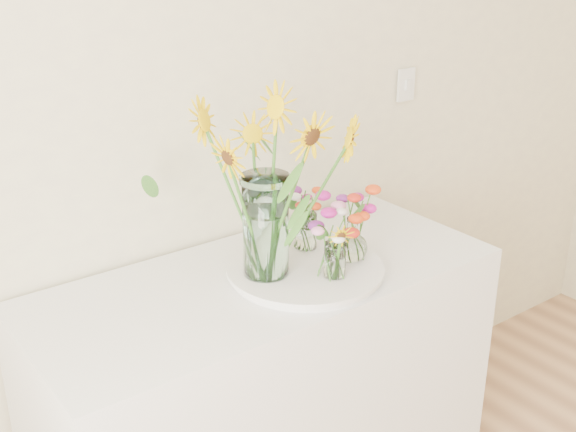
# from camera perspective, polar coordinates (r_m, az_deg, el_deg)

# --- Properties ---
(counter) EXTENTS (1.40, 0.60, 0.90)m
(counter) POSITION_cam_1_polar(r_m,az_deg,el_deg) (2.35, -1.63, -14.49)
(counter) COLOR white
(counter) RESTS_ON ground_plane
(tray) EXTENTS (0.44, 0.44, 0.02)m
(tray) POSITION_cam_1_polar(r_m,az_deg,el_deg) (2.11, 1.36, -4.41)
(tray) COLOR white
(tray) RESTS_ON counter
(mason_jar) EXTENTS (0.16, 0.16, 0.30)m
(mason_jar) POSITION_cam_1_polar(r_m,az_deg,el_deg) (2.00, -1.77, -0.80)
(mason_jar) COLOR silver
(mason_jar) RESTS_ON tray
(sunflower_bouquet) EXTENTS (0.82, 0.82, 0.55)m
(sunflower_bouquet) POSITION_cam_1_polar(r_m,az_deg,el_deg) (1.95, -1.81, 2.54)
(sunflower_bouquet) COLOR yellow
(sunflower_bouquet) RESTS_ON tray
(small_vase_a) EXTENTS (0.07, 0.07, 0.11)m
(small_vase_a) POSITION_cam_1_polar(r_m,az_deg,el_deg) (2.03, 3.73, -3.54)
(small_vase_a) COLOR white
(small_vase_a) RESTS_ON tray
(wildflower_posy_a) EXTENTS (0.21, 0.21, 0.20)m
(wildflower_posy_a) POSITION_cam_1_polar(r_m,az_deg,el_deg) (2.01, 3.76, -2.38)
(wildflower_posy_a) COLOR #EC4514
(wildflower_posy_a) RESTS_ON tray
(small_vase_b) EXTENTS (0.11, 0.11, 0.14)m
(small_vase_b) POSITION_cam_1_polar(r_m,az_deg,el_deg) (2.13, 5.07, -1.82)
(small_vase_b) COLOR white
(small_vase_b) RESTS_ON tray
(wildflower_posy_b) EXTENTS (0.19, 0.19, 0.23)m
(wildflower_posy_b) POSITION_cam_1_polar(r_m,az_deg,el_deg) (2.11, 5.11, -0.70)
(wildflower_posy_b) COLOR #EC4514
(wildflower_posy_b) RESTS_ON tray
(small_vase_c) EXTENTS (0.08, 0.08, 0.12)m
(small_vase_c) POSITION_cam_1_polar(r_m,az_deg,el_deg) (2.20, 1.40, -1.22)
(small_vase_c) COLOR white
(small_vase_c) RESTS_ON tray
(wildflower_posy_c) EXTENTS (0.17, 0.17, 0.21)m
(wildflower_posy_c) POSITION_cam_1_polar(r_m,az_deg,el_deg) (2.18, 1.42, -0.14)
(wildflower_posy_c) COLOR #EC4514
(wildflower_posy_c) RESTS_ON tray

